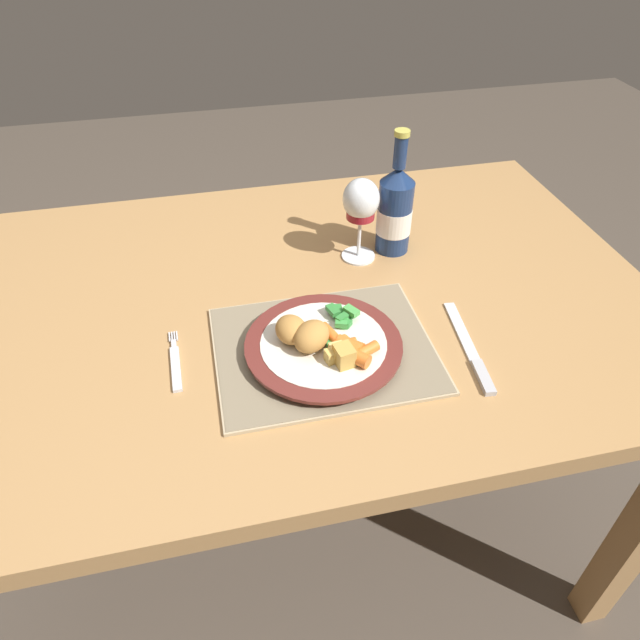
% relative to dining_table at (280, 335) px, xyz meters
% --- Properties ---
extents(ground_plane, '(6.00, 6.00, 0.00)m').
position_rel_dining_table_xyz_m(ground_plane, '(0.00, 0.00, -0.65)').
color(ground_plane, '#4C4238').
extents(dining_table, '(1.37, 0.86, 0.74)m').
position_rel_dining_table_xyz_m(dining_table, '(0.00, 0.00, 0.00)').
color(dining_table, '#AD7F4C').
rests_on(dining_table, ground).
extents(placemat, '(0.35, 0.28, 0.01)m').
position_rel_dining_table_xyz_m(placemat, '(0.05, -0.15, 0.09)').
color(placemat, tan).
rests_on(placemat, dining_table).
extents(dinner_plate, '(0.25, 0.25, 0.02)m').
position_rel_dining_table_xyz_m(dinner_plate, '(0.05, -0.16, 0.11)').
color(dinner_plate, silver).
rests_on(dinner_plate, placemat).
extents(breaded_croquettes, '(0.10, 0.10, 0.04)m').
position_rel_dining_table_xyz_m(breaded_croquettes, '(0.01, -0.15, 0.14)').
color(breaded_croquettes, '#B77F3D').
rests_on(breaded_croquettes, dinner_plate).
extents(green_beans_pile, '(0.07, 0.09, 0.02)m').
position_rel_dining_table_xyz_m(green_beans_pile, '(0.08, -0.13, 0.12)').
color(green_beans_pile, green).
rests_on(green_beans_pile, dinner_plate).
extents(glazed_carrots, '(0.08, 0.11, 0.02)m').
position_rel_dining_table_xyz_m(glazed_carrots, '(0.08, -0.19, 0.13)').
color(glazed_carrots, orange).
rests_on(glazed_carrots, dinner_plate).
extents(fork, '(0.02, 0.14, 0.01)m').
position_rel_dining_table_xyz_m(fork, '(-0.18, -0.13, 0.09)').
color(fork, silver).
rests_on(fork, dining_table).
extents(table_knife, '(0.04, 0.22, 0.01)m').
position_rel_dining_table_xyz_m(table_knife, '(0.28, -0.21, 0.09)').
color(table_knife, silver).
rests_on(table_knife, dining_table).
extents(wine_glass, '(0.07, 0.07, 0.17)m').
position_rel_dining_table_xyz_m(wine_glass, '(0.18, 0.10, 0.21)').
color(wine_glass, silver).
rests_on(wine_glass, dining_table).
extents(bottle, '(0.07, 0.07, 0.24)m').
position_rel_dining_table_xyz_m(bottle, '(0.25, 0.11, 0.18)').
color(bottle, navy).
rests_on(bottle, dining_table).
extents(roast_potatoes, '(0.04, 0.05, 0.03)m').
position_rel_dining_table_xyz_m(roast_potatoes, '(0.06, -0.21, 0.13)').
color(roast_potatoes, '#DBB256').
rests_on(roast_potatoes, dinner_plate).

